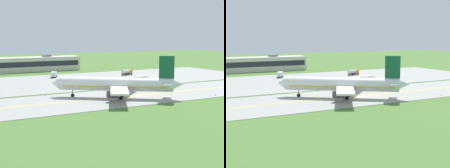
{
  "view_description": "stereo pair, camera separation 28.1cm",
  "coord_description": "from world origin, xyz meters",
  "views": [
    {
      "loc": [
        -57.11,
        -91.37,
        18.71
      ],
      "look_at": [
        -6.48,
        1.63,
        4.0
      ],
      "focal_mm": 56.9,
      "sensor_mm": 36.0,
      "label": 1
    },
    {
      "loc": [
        -56.86,
        -91.51,
        18.71
      ],
      "look_at": [
        -6.48,
        1.63,
        4.0
      ],
      "focal_mm": 56.9,
      "sensor_mm": 36.0,
      "label": 2
    }
  ],
  "objects": [
    {
      "name": "ground_plane",
      "position": [
        0.0,
        0.0,
        0.0
      ],
      "size": [
        500.0,
        500.0,
        0.0
      ],
      "primitive_type": "plane",
      "color": "#47702D"
    },
    {
      "name": "traffic_cone_near_edge",
      "position": [
        -0.97,
        13.4,
        0.3
      ],
      "size": [
        0.44,
        0.44,
        0.6
      ],
      "primitive_type": "cone",
      "color": "orange",
      "rests_on": "ground"
    },
    {
      "name": "taxiway_strip",
      "position": [
        0.0,
        0.0,
        0.05
      ],
      "size": [
        240.0,
        28.0,
        0.1
      ],
      "primitive_type": "cube",
      "color": "gray",
      "rests_on": "ground"
    },
    {
      "name": "traffic_cone_mid_edge",
      "position": [
        -23.52,
        13.17,
        0.3
      ],
      "size": [
        0.44,
        0.44,
        0.6
      ],
      "primitive_type": "cone",
      "color": "orange",
      "rests_on": "ground"
    },
    {
      "name": "taxiway_centreline",
      "position": [
        0.0,
        0.0,
        0.11
      ],
      "size": [
        220.0,
        0.6,
        0.01
      ],
      "primitive_type": "cube",
      "color": "yellow",
      "rests_on": "taxiway_strip"
    },
    {
      "name": "apron_pad",
      "position": [
        10.0,
        42.0,
        0.05
      ],
      "size": [
        140.0,
        52.0,
        0.1
      ],
      "primitive_type": "cube",
      "color": "gray",
      "rests_on": "ground"
    },
    {
      "name": "service_truck_baggage",
      "position": [
        27.67,
        49.83,
        1.53
      ],
      "size": [
        6.34,
        3.72,
        2.65
      ],
      "color": "orange",
      "rests_on": "ground"
    },
    {
      "name": "service_truck_catering",
      "position": [
        19.88,
        25.58,
        1.53
      ],
      "size": [
        6.33,
        3.56,
        2.6
      ],
      "color": "silver",
      "rests_on": "ground"
    },
    {
      "name": "terminal_building",
      "position": [
        -9.29,
        88.96,
        3.69
      ],
      "size": [
        56.33,
        9.86,
        8.53
      ],
      "color": "beige",
      "rests_on": "ground"
    },
    {
      "name": "traffic_cone_far_edge",
      "position": [
        22.58,
        -11.96,
        0.3
      ],
      "size": [
        0.44,
        0.44,
        0.6
      ],
      "primitive_type": "cone",
      "color": "orange",
      "rests_on": "ground"
    },
    {
      "name": "service_truck_fuel",
      "position": [
        -5.41,
        57.25,
        1.53
      ],
      "size": [
        4.42,
        6.3,
        2.6
      ],
      "color": "silver",
      "rests_on": "ground"
    },
    {
      "name": "airplane_lead",
      "position": [
        -6.09,
        -0.66,
        4.13
      ],
      "size": [
        33.98,
        28.96,
        12.7
      ],
      "color": "white",
      "rests_on": "ground"
    }
  ]
}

